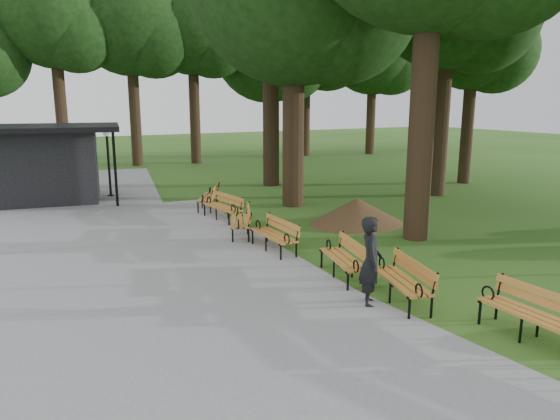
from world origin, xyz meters
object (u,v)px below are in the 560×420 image
kiosk (48,164)px  bench_5 (240,221)px  bench_2 (401,281)px  bench_7 (208,197)px  lawn_tree_4 (271,5)px  dirt_mound (357,211)px  lamp_post (108,147)px  bench_1 (531,315)px  bench_3 (343,259)px  person (371,262)px  lawn_tree_5 (474,35)px  bench_4 (273,235)px  bench_6 (222,207)px

kiosk → bench_5: kiosk is taller
bench_2 → bench_5: same height
bench_7 → lawn_tree_4: (4.48, 3.82, 7.51)m
dirt_mound → lamp_post: bearing=126.6°
bench_1 → bench_3: bearing=-166.8°
bench_7 → kiosk: bearing=-101.9°
person → kiosk: 14.96m
lamp_post → lawn_tree_4: lawn_tree_4 is taller
bench_5 → lawn_tree_5: (13.34, 4.07, 6.33)m
dirt_mound → bench_1: bearing=-106.1°
person → bench_2: (0.63, -0.17, -0.44)m
kiosk → lawn_tree_4: bearing=6.6°
bench_1 → bench_7: 12.39m
bench_4 → bench_5: bearing=-176.2°
bench_6 → lamp_post: bearing=-165.2°
bench_7 → person: bearing=27.5°
bench_1 → lawn_tree_5: lawn_tree_5 is taller
lamp_post → bench_7: lamp_post is taller
bench_2 → bench_4: (-0.66, 4.23, 0.00)m
lamp_post → bench_5: lamp_post is taller
bench_4 → bench_7: 5.86m
bench_3 → bench_7: size_ratio=1.00×
person → lawn_tree_4: size_ratio=0.16×
kiosk → bench_2: bearing=-60.3°
kiosk → dirt_mound: bearing=-36.0°
person → lamp_post: lamp_post is taller
bench_2 → bench_7: same height
kiosk → lamp_post: 2.31m
lamp_post → bench_1: 16.95m
kiosk → bench_5: (4.51, -8.25, -1.04)m
bench_1 → lawn_tree_5: (11.73, 12.44, 6.33)m
bench_3 → bench_4: (-0.45, 2.56, 0.00)m
bench_2 → bench_7: size_ratio=1.00×
bench_4 → bench_5: (-0.14, 1.88, 0.00)m
lamp_post → person: bearing=-80.1°
lamp_post → bench_2: 14.58m
bench_4 → dirt_mound: bearing=111.9°
bench_3 → bench_2: bearing=20.1°
kiosk → dirt_mound: size_ratio=1.78×
bench_1 → bench_3: (-1.03, 3.93, 0.00)m
bench_4 → lawn_tree_5: 15.80m
lawn_tree_4 → bench_5: bearing=-122.3°
kiosk → lawn_tree_5: size_ratio=0.50×
bench_2 → lawn_tree_5: (12.54, 10.18, 6.33)m
person → bench_6: (0.08, 8.02, -0.44)m
kiosk → bench_6: bearing=-42.9°
dirt_mound → bench_3: 5.31m
kiosk → bench_2: 15.35m
bench_2 → bench_5: bearing=-157.6°
bench_2 → bench_3: 1.69m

